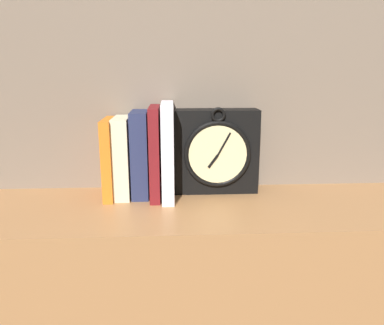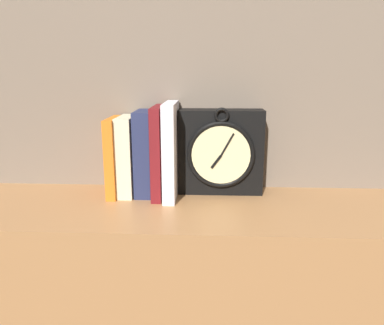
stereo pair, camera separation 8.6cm
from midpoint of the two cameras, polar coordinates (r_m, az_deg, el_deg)
The scene contains 6 objects.
clock at distance 0.97m, azimuth 6.91°, elevation 1.59°, with size 0.22×0.08×0.23m.
book_slot0_orange at distance 0.97m, azimuth -9.19°, elevation 0.88°, with size 0.02×0.13×0.20m.
book_slot1_cream at distance 0.97m, azimuth -7.29°, elevation 1.01°, with size 0.04×0.12×0.20m.
book_slot2_navy at distance 0.96m, azimuth -4.68°, elevation 1.44°, with size 0.04×0.11×0.22m.
book_slot3_maroon at distance 0.94m, azimuth -2.50°, elevation 1.62°, with size 0.02×0.14×0.23m.
book_slot4_white at distance 0.93m, azimuth -0.59°, elevation 1.81°, with size 0.03×0.15×0.24m.
Camera 2 is at (0.04, -0.84, 1.11)m, focal length 35.00 mm.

